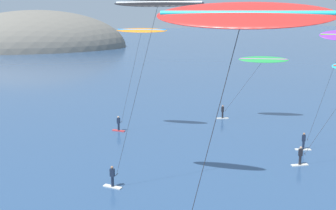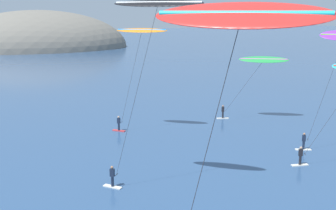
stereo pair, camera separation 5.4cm
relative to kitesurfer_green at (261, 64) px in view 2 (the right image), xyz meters
The scene contains 4 objects.
kitesurfer_green is the anchor object (origin of this frame).
kitesurfer_orange 15.42m from the kitesurfer_green, behind, with size 5.29×4.67×11.39m.
kitesurfer_red 38.66m from the kitesurfer_green, 130.12° to the right, with size 5.23×5.27×13.41m.
kitesurfer_black 25.03m from the kitesurfer_green, 145.90° to the right, with size 6.01×5.79×13.88m.
Camera 2 is at (-8.29, -3.97, 13.04)m, focal length 45.00 mm.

